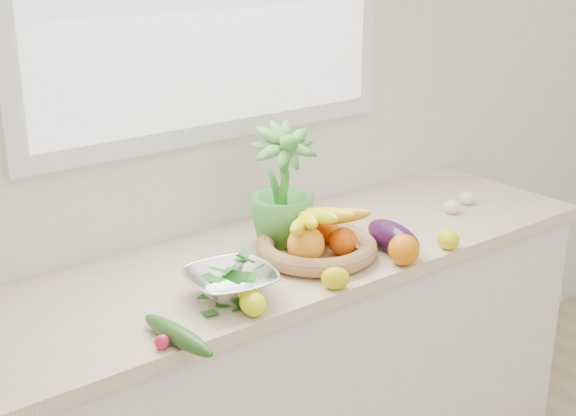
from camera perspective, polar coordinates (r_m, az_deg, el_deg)
back_wall at (r=2.49m, az=-5.51°, el=8.26°), size 4.50×0.02×2.70m
counter_cabinet at (r=2.61m, az=-1.17°, el=-13.05°), size 2.20×0.58×0.86m
countertop at (r=2.39m, az=-1.24°, el=-3.96°), size 2.24×0.62×0.04m
orange_loose at (r=2.34m, az=8.24°, el=-2.97°), size 0.11×0.11×0.09m
lemon_a at (r=2.04m, az=-2.51°, el=-6.79°), size 0.08×0.09×0.07m
lemon_b at (r=2.48m, az=11.32°, el=-2.20°), size 0.07×0.09×0.06m
lemon_c at (r=2.18m, az=3.38°, el=-5.00°), size 0.10×0.10×0.06m
apple at (r=2.41m, az=1.22°, el=-2.20°), size 0.10×0.10×0.08m
ginger at (r=2.42m, az=5.41°, el=-2.77°), size 0.11×0.06×0.03m
garlic_a at (r=2.52m, az=2.87°, el=-1.64°), size 0.07×0.07×0.05m
garlic_b at (r=2.88m, az=12.59°, el=0.69°), size 0.07×0.07×0.05m
garlic_c at (r=2.78m, az=11.57°, el=0.08°), size 0.07×0.07×0.05m
eggplant at (r=2.42m, az=7.49°, el=-2.09°), size 0.12×0.24×0.09m
cucumber at (r=1.92m, az=-7.86°, el=-8.94°), size 0.08×0.27×0.05m
radish at (r=1.91m, az=-8.96°, el=-9.40°), size 0.04×0.04×0.04m
potted_herb at (r=2.40m, az=-0.43°, el=1.63°), size 0.25×0.25×0.37m
fruit_basket at (r=2.36m, az=1.98°, el=-2.35°), size 0.41×0.41×0.19m
colander_with_spinach at (r=2.11m, az=-4.08°, el=-4.90°), size 0.27×0.27×0.12m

